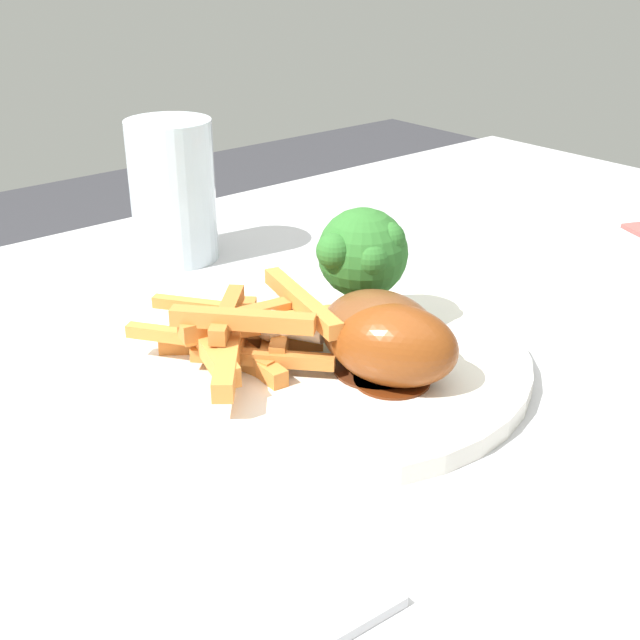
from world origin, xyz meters
name	(u,v)px	position (x,y,z in m)	size (l,w,h in m)	color
dining_table	(367,494)	(0.00, 0.00, 0.61)	(1.08, 0.69, 0.73)	#B7B7BC
dinner_plate	(320,358)	(-0.04, 0.00, 0.73)	(0.25, 0.25, 0.01)	white
broccoli_floret_front	(361,254)	(0.00, 0.01, 0.79)	(0.06, 0.06, 0.08)	#91A250
carrot_fries_pile	(245,335)	(-0.08, 0.02, 0.75)	(0.11, 0.13, 0.04)	orange
chicken_drumstick_near	(386,344)	(-0.04, -0.05, 0.76)	(0.08, 0.12, 0.05)	#54210B
chicken_drumstick_far	(375,332)	(-0.03, -0.04, 0.76)	(0.07, 0.12, 0.05)	#4B2412
water_glass	(173,191)	(-0.01, 0.22, 0.78)	(0.07, 0.07, 0.11)	silver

